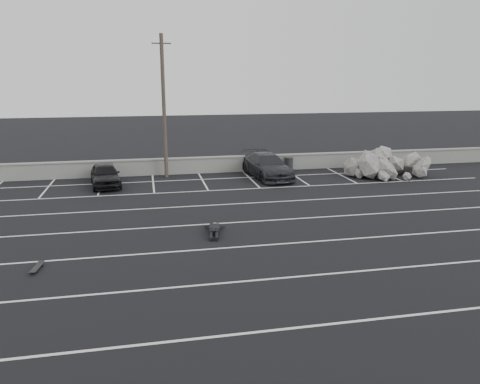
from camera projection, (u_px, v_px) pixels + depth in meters
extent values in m
plane|color=black|center=(214.00, 249.00, 17.49)|extent=(120.00, 120.00, 0.00)
cube|color=gray|center=(183.00, 166.00, 30.67)|extent=(50.00, 0.35, 1.00)
cube|color=gray|center=(183.00, 158.00, 30.55)|extent=(50.00, 0.45, 0.08)
cube|color=silver|center=(249.00, 333.00, 11.79)|extent=(36.00, 0.10, 0.01)
cube|color=silver|center=(229.00, 283.00, 14.64)|extent=(36.00, 0.10, 0.01)
cube|color=silver|center=(214.00, 249.00, 17.49)|extent=(36.00, 0.10, 0.01)
cube|color=silver|center=(204.00, 224.00, 20.34)|extent=(36.00, 0.10, 0.01)
cube|color=silver|center=(197.00, 206.00, 23.19)|extent=(36.00, 0.10, 0.01)
cube|color=silver|center=(191.00, 192.00, 26.04)|extent=(36.00, 0.10, 0.01)
cube|color=silver|center=(186.00, 180.00, 28.89)|extent=(36.00, 0.10, 0.01)
cube|color=silver|center=(47.00, 188.00, 26.87)|extent=(0.10, 5.00, 0.01)
cube|color=silver|center=(101.00, 186.00, 27.45)|extent=(0.10, 5.00, 0.01)
cube|color=silver|center=(153.00, 183.00, 28.03)|extent=(0.10, 5.00, 0.01)
cube|color=silver|center=(203.00, 181.00, 28.61)|extent=(0.10, 5.00, 0.01)
cube|color=silver|center=(251.00, 179.00, 29.19)|extent=(0.10, 5.00, 0.01)
cube|color=silver|center=(297.00, 177.00, 29.77)|extent=(0.10, 5.00, 0.01)
cube|color=silver|center=(341.00, 175.00, 30.35)|extent=(0.10, 5.00, 0.01)
cube|color=silver|center=(383.00, 173.00, 30.93)|extent=(0.10, 5.00, 0.01)
imported|color=black|center=(105.00, 175.00, 27.27)|extent=(2.11, 4.12, 1.34)
imported|color=#24242A|center=(267.00, 166.00, 29.49)|extent=(2.70, 5.34, 1.49)
cylinder|color=#4C4238|center=(164.00, 108.00, 28.75)|extent=(0.23, 0.23, 8.73)
cube|color=#4C4238|center=(161.00, 43.00, 27.83)|extent=(1.16, 0.08, 0.08)
cylinder|color=#252527|center=(289.00, 165.00, 31.49)|extent=(0.71, 0.71, 0.89)
cylinder|color=#252527|center=(289.00, 158.00, 31.38)|extent=(0.79, 0.79, 0.05)
cube|color=black|center=(37.00, 267.00, 15.58)|extent=(0.31, 0.83, 0.02)
cube|color=#252527|center=(39.00, 265.00, 15.85)|extent=(0.17, 0.07, 0.04)
cube|color=#252527|center=(34.00, 272.00, 15.33)|extent=(0.17, 0.07, 0.04)
cylinder|color=black|center=(37.00, 266.00, 15.85)|extent=(0.04, 0.06, 0.06)
cylinder|color=black|center=(43.00, 266.00, 15.87)|extent=(0.04, 0.06, 0.06)
cylinder|color=black|center=(31.00, 272.00, 15.33)|extent=(0.04, 0.06, 0.06)
cylinder|color=black|center=(37.00, 272.00, 15.34)|extent=(0.04, 0.06, 0.06)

